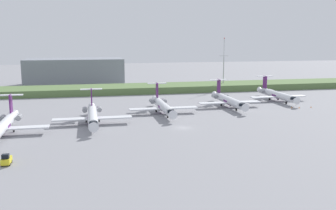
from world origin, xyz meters
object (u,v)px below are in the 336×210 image
object	(u,v)px
regional_jet_third	(163,105)
regional_jet_fifth	(276,94)
regional_jet_second	(93,115)
safety_cone_rear_marker	(311,107)
safety_cone_front_marker	(292,107)
regional_jet_nearest	(4,125)
baggage_tug	(6,160)
safety_cone_mid_marker	(299,107)
antenna_mast	(224,68)
regional_jet_fourth	(228,100)

from	to	relation	value
regional_jet_third	regional_jet_fifth	size ratio (longest dim) A/B	1.00
regional_jet_second	safety_cone_rear_marker	size ratio (longest dim) A/B	56.36
safety_cone_front_marker	regional_jet_nearest	bearing A→B (deg)	-169.04
baggage_tug	safety_cone_front_marker	world-z (taller)	baggage_tug
safety_cone_front_marker	safety_cone_mid_marker	world-z (taller)	same
regional_jet_nearest	regional_jet_fifth	xyz separation A→B (m)	(95.79, 34.54, 0.00)
antenna_mast	safety_cone_rear_marker	distance (m)	57.09
regional_jet_third	regional_jet_fourth	world-z (taller)	same
regional_jet_nearest	baggage_tug	world-z (taller)	regional_jet_nearest
baggage_tug	regional_jet_fifth	bearing A→B (deg)	33.83
regional_jet_nearest	safety_cone_front_marker	size ratio (longest dim) A/B	56.36
regional_jet_nearest	antenna_mast	world-z (taller)	antenna_mast
safety_cone_mid_marker	safety_cone_front_marker	bearing A→B (deg)	166.36
antenna_mast	safety_cone_mid_marker	bearing A→B (deg)	-80.76
regional_jet_second	regional_jet_fifth	xyz separation A→B (m)	(72.98, 26.56, 0.00)
baggage_tug	safety_cone_rear_marker	size ratio (longest dim) A/B	5.82
safety_cone_rear_marker	regional_jet_fifth	bearing A→B (deg)	104.98
regional_jet_fourth	safety_cone_front_marker	size ratio (longest dim) A/B	56.36
antenna_mast	baggage_tug	size ratio (longest dim) A/B	7.82
safety_cone_mid_marker	safety_cone_rear_marker	world-z (taller)	same
regional_jet_second	baggage_tug	world-z (taller)	regional_jet_second
regional_jet_second	regional_jet_fourth	bearing A→B (deg)	19.83
regional_jet_third	safety_cone_front_marker	distance (m)	47.18
antenna_mast	safety_cone_mid_marker	xyz separation A→B (m)	(8.85, -54.36, -10.08)
safety_cone_mid_marker	baggage_tug	bearing A→B (deg)	-154.33
regional_jet_nearest	antenna_mast	bearing A→B (deg)	39.52
regional_jet_fifth	safety_cone_front_marker	xyz separation A→B (m)	(-2.54, -16.49, -2.26)
regional_jet_fourth	safety_cone_mid_marker	xyz separation A→B (m)	(23.98, -8.25, -2.26)
safety_cone_front_marker	safety_cone_rear_marker	xyz separation A→B (m)	(7.18, -0.84, 0.00)
regional_jet_nearest	baggage_tug	size ratio (longest dim) A/B	9.69
regional_jet_nearest	regional_jet_third	bearing A→B (deg)	22.66
baggage_tug	safety_cone_mid_marker	world-z (taller)	baggage_tug
regional_jet_nearest	safety_cone_front_marker	xyz separation A→B (m)	(93.25, 18.05, -2.26)
regional_jet_nearest	safety_cone_front_marker	bearing A→B (deg)	10.96
regional_jet_second	safety_cone_front_marker	distance (m)	71.19
regional_jet_nearest	safety_cone_front_marker	distance (m)	95.00
regional_jet_fourth	safety_cone_rear_marker	world-z (taller)	regional_jet_fourth
antenna_mast	safety_cone_front_marker	bearing A→B (deg)	-83.37
safety_cone_mid_marker	regional_jet_third	bearing A→B (deg)	177.88
antenna_mast	safety_cone_mid_marker	distance (m)	55.99
regional_jet_third	regional_jet_fourth	bearing A→B (deg)	13.99
regional_jet_fourth	antenna_mast	world-z (taller)	antenna_mast
regional_jet_fifth	antenna_mast	bearing A→B (deg)	103.28
regional_jet_fourth	safety_cone_front_marker	distance (m)	22.81
regional_jet_nearest	regional_jet_fifth	world-z (taller)	same
regional_jet_fourth	baggage_tug	world-z (taller)	regional_jet_fourth
antenna_mast	baggage_tug	world-z (taller)	antenna_mast
regional_jet_fourth	antenna_mast	xyz separation A→B (m)	(15.14, 46.11, 7.82)
regional_jet_second	safety_cone_front_marker	bearing A→B (deg)	8.14
regional_jet_fifth	safety_cone_rear_marker	world-z (taller)	regional_jet_fifth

